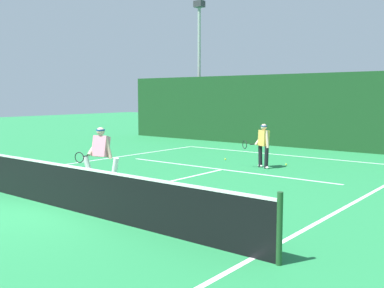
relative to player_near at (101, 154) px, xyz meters
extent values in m
plane|color=#237E43|center=(1.05, -2.14, -0.90)|extent=(80.00, 80.00, 0.00)
cube|color=white|center=(1.05, 8.96, -0.89)|extent=(10.14, 0.10, 0.01)
cube|color=white|center=(6.12, -2.14, -0.89)|extent=(0.10, 22.21, 0.01)
cube|color=white|center=(1.05, 4.35, -0.89)|extent=(8.26, 0.10, 0.01)
cube|color=white|center=(1.05, 1.06, -0.89)|extent=(0.10, 6.40, 0.01)
cylinder|color=#1E4723|center=(6.56, -2.14, -0.35)|extent=(0.09, 0.09, 1.10)
cube|color=black|center=(1.05, -2.14, -0.42)|extent=(10.93, 0.02, 0.95)
cube|color=white|center=(1.05, -2.14, 0.08)|extent=(10.93, 0.03, 0.05)
cylinder|color=silver|center=(0.40, 0.13, -0.49)|extent=(0.32, 0.22, 0.83)
cylinder|color=silver|center=(-0.39, -0.10, -0.49)|extent=(0.39, 0.24, 0.83)
ellipsoid|color=white|center=(0.40, 0.13, -0.85)|extent=(0.28, 0.18, 0.09)
ellipsoid|color=white|center=(-0.39, -0.10, -0.85)|extent=(0.28, 0.18, 0.09)
cube|color=pink|center=(0.00, 0.01, 0.21)|extent=(0.50, 0.46, 0.61)
cylinder|color=beige|center=(0.23, 0.08, 0.18)|extent=(0.26, 0.16, 0.63)
cylinder|color=beige|center=(-0.22, -0.05, 0.18)|extent=(0.25, 0.56, 0.47)
sphere|color=beige|center=(0.00, 0.01, 0.62)|extent=(0.22, 0.22, 0.22)
cylinder|color=#19478C|center=(0.00, 0.01, 0.66)|extent=(0.29, 0.29, 0.04)
cylinder|color=black|center=(-0.20, -0.31, -0.04)|extent=(0.10, 0.26, 0.03)
torus|color=black|center=(-0.11, -0.63, -0.04)|extent=(0.29, 0.10, 0.29)
cylinder|color=black|center=(2.11, 5.44, -0.52)|extent=(0.21, 0.20, 0.77)
cylinder|color=black|center=(1.77, 5.63, -0.52)|extent=(0.22, 0.20, 0.77)
ellipsoid|color=white|center=(2.11, 5.44, -0.85)|extent=(0.28, 0.22, 0.09)
ellipsoid|color=white|center=(1.77, 5.63, -0.85)|extent=(0.28, 0.22, 0.09)
cube|color=#E5B24C|center=(1.94, 5.54, 0.13)|extent=(0.46, 0.39, 0.54)
cylinder|color=beige|center=(2.13, 5.43, 0.11)|extent=(0.21, 0.17, 0.59)
cylinder|color=beige|center=(1.75, 5.64, 0.11)|extent=(0.29, 0.43, 0.51)
sphere|color=beige|center=(1.94, 5.54, 0.52)|extent=(0.20, 0.20, 0.20)
cylinder|color=#19478C|center=(1.94, 5.54, 0.56)|extent=(0.30, 0.30, 0.04)
cylinder|color=black|center=(1.59, 5.44, -0.09)|extent=(0.15, 0.24, 0.03)
torus|color=black|center=(1.42, 5.15, -0.09)|extent=(0.27, 0.16, 0.29)
sphere|color=#D1E033|center=(2.33, 6.51, -0.86)|extent=(0.07, 0.07, 0.07)
sphere|color=#D1E033|center=(-0.12, 6.24, -0.86)|extent=(0.07, 0.07, 0.07)
cube|color=#17401D|center=(1.05, 11.79, 0.86)|extent=(22.96, 0.12, 3.51)
cylinder|color=#9EA39E|center=(-6.59, 12.96, 2.87)|extent=(0.18, 0.18, 7.53)
cube|color=#333338|center=(-6.59, 12.96, 6.81)|extent=(0.55, 0.44, 0.36)
camera|label=1|loc=(9.52, -7.92, 1.61)|focal=41.79mm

